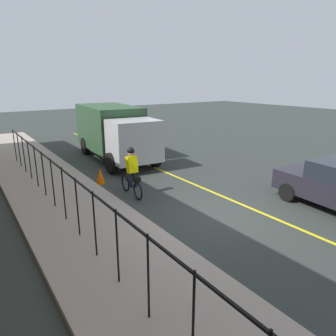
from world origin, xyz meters
name	(u,v)px	position (x,y,z in m)	size (l,w,h in m)	color
ground_plane	(211,218)	(0.00, 0.00, 0.00)	(80.00, 80.00, 0.00)	#2E3431
lane_line_centre	(247,206)	(0.00, -1.60, 0.00)	(36.00, 0.12, 0.01)	yellow
sidewalk	(110,249)	(0.00, 3.40, 0.07)	(40.00, 3.20, 0.15)	#9F9286
iron_fence	(76,196)	(1.00, 3.80, 1.26)	(18.98, 0.04, 1.60)	black
cyclist_lead	(132,172)	(3.08, 1.10, 0.91)	(1.71, 0.37, 1.83)	black
box_truck_background	(114,130)	(8.56, -0.80, 1.55)	(6.88, 2.99, 2.78)	#2B4D2F
traffic_cone_near	(100,176)	(5.07, 1.51, 0.33)	(0.36, 0.36, 0.65)	#FD5F01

